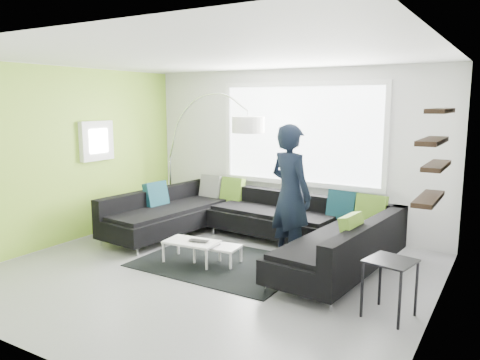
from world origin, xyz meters
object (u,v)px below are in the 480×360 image
at_px(coffee_table, 205,252).
at_px(person, 290,195).
at_px(side_table, 389,288).
at_px(sectional_sofa, 245,226).
at_px(arc_lamp, 170,158).
at_px(laptop, 198,242).

relative_size(coffee_table, person, 0.49).
bearing_deg(side_table, sectional_sofa, 154.86).
relative_size(arc_lamp, laptop, 7.69).
bearing_deg(person, side_table, 170.17).
bearing_deg(coffee_table, side_table, -13.03).
distance_m(coffee_table, side_table, 2.66).
relative_size(person, laptop, 6.25).
xyz_separation_m(person, laptop, (-1.06, -0.73, -0.65)).
height_order(sectional_sofa, person, person).
xyz_separation_m(sectional_sofa, coffee_table, (-0.22, -0.76, -0.23)).
relative_size(arc_lamp, side_table, 3.85).
relative_size(sectional_sofa, person, 2.20).
xyz_separation_m(side_table, person, (-1.62, 1.01, 0.66)).
bearing_deg(arc_lamp, side_table, -10.06).
bearing_deg(laptop, person, 24.96).
distance_m(side_table, laptop, 2.70).
distance_m(coffee_table, arc_lamp, 2.83).
height_order(person, laptop, person).
height_order(sectional_sofa, coffee_table, sectional_sofa).
xyz_separation_m(arc_lamp, person, (3.01, -1.08, -0.23)).
bearing_deg(person, sectional_sofa, 13.47).
bearing_deg(side_table, person, 147.99).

